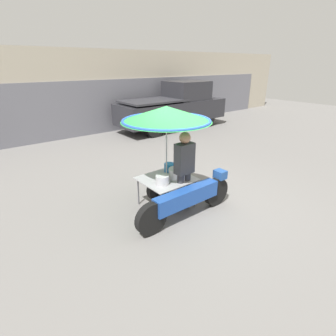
# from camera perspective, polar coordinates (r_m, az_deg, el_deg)

# --- Properties ---
(ground_plane) EXTENTS (36.00, 36.00, 0.00)m
(ground_plane) POSITION_cam_1_polar(r_m,az_deg,el_deg) (5.88, 6.45, -7.71)
(ground_plane) COLOR slate
(shopfront_building) EXTENTS (28.00, 2.06, 3.45)m
(shopfront_building) POSITION_cam_1_polar(r_m,az_deg,el_deg) (12.41, -21.96, 14.93)
(shopfront_building) COLOR #B2A893
(shopfront_building) RESTS_ON ground
(vendor_motorcycle_cart) EXTENTS (2.32, 1.76, 2.14)m
(vendor_motorcycle_cart) POSITION_cam_1_polar(r_m,az_deg,el_deg) (5.11, 0.43, 7.20)
(vendor_motorcycle_cart) COLOR black
(vendor_motorcycle_cart) RESTS_ON ground
(vendor_person) EXTENTS (0.38, 0.22, 1.67)m
(vendor_person) POSITION_cam_1_polar(r_m,az_deg,el_deg) (5.26, 3.56, 0.08)
(vendor_person) COLOR #2D2D33
(vendor_person) RESTS_ON ground
(pickup_truck) EXTENTS (5.34, 1.77, 2.12)m
(pickup_truck) POSITION_cam_1_polar(r_m,az_deg,el_deg) (12.53, 1.53, 13.22)
(pickup_truck) COLOR black
(pickup_truck) RESTS_ON ground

